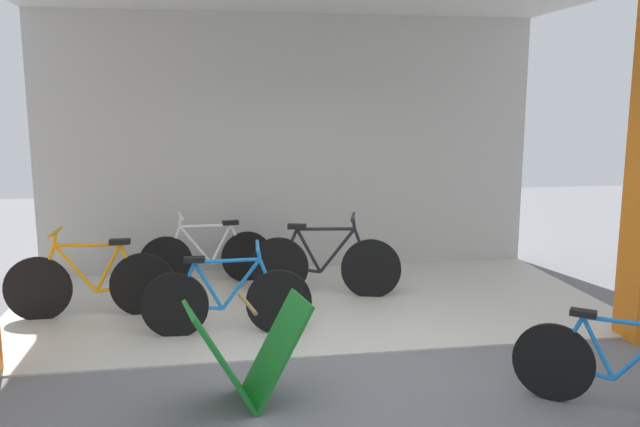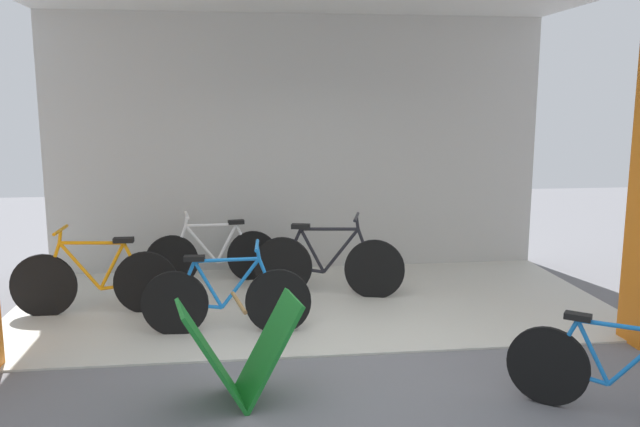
# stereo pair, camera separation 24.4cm
# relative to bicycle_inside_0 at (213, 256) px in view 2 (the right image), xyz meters

# --- Properties ---
(ground_plane) EXTENTS (20.94, 20.94, 0.00)m
(ground_plane) POSITION_rel_bicycle_inside_0_xyz_m (1.12, -2.47, -0.36)
(ground_plane) COLOR slate
(ground_plane) RESTS_ON ground
(shop_facade) EXTENTS (6.67, 3.44, 4.01)m
(shop_facade) POSITION_rel_bicycle_inside_0_xyz_m (1.12, -0.74, 1.83)
(shop_facade) COLOR beige
(shop_facade) RESTS_ON ground
(bicycle_inside_0) EXTENTS (1.61, 0.44, 0.89)m
(bicycle_inside_0) POSITION_rel_bicycle_inside_0_xyz_m (0.00, 0.00, 0.00)
(bicycle_inside_0) COLOR black
(bicycle_inside_0) RESTS_ON ground
(bicycle_inside_1) EXTENTS (1.70, 0.56, 0.96)m
(bicycle_inside_1) POSITION_rel_bicycle_inside_0_xyz_m (1.33, -0.70, 0.03)
(bicycle_inside_1) COLOR black
(bicycle_inside_1) RESTS_ON ground
(bicycle_inside_2) EXTENTS (1.62, 0.44, 0.89)m
(bicycle_inside_2) POSITION_rel_bicycle_inside_0_xyz_m (0.20, -1.79, -0.00)
(bicycle_inside_2) COLOR black
(bicycle_inside_2) RESTS_ON ground
(bicycle_inside_3) EXTENTS (1.71, 0.47, 0.94)m
(bicycle_inside_3) POSITION_rel_bicycle_inside_0_xyz_m (-1.17, -1.05, 0.02)
(bicycle_inside_3) COLOR black
(bicycle_inside_3) RESTS_ON ground
(bicycle_parked_0) EXTENTS (1.22, 0.96, 0.83)m
(bicycle_parked_0) POSITION_rel_bicycle_inside_0_xyz_m (2.94, -3.82, -0.02)
(bicycle_parked_0) COLOR black
(bicycle_parked_0) RESTS_ON ground
(sandwich_board_sign) EXTENTS (0.95, 0.64, 0.79)m
(sandwich_board_sign) POSITION_rel_bicycle_inside_0_xyz_m (0.33, -3.22, 0.03)
(sandwich_board_sign) COLOR #197226
(sandwich_board_sign) RESTS_ON ground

